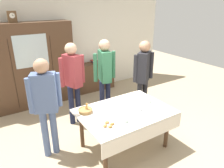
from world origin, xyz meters
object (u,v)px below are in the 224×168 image
Objects in this scene: bookshelf_low at (95,76)px; person_beside_shelf at (46,100)px; tea_cup_far_left at (148,101)px; person_behind_table_left at (73,76)px; person_by_cabinet at (105,71)px; wall_cabinet at (31,66)px; mantel_clock at (12,17)px; spoon_near_left at (129,102)px; spoon_center at (151,108)px; bread_basket at (85,110)px; dining_table at (126,117)px; tea_cup_near_right at (125,121)px; book_stack at (94,61)px; person_near_right_end at (143,72)px; pastry_plate at (108,125)px; tea_cup_center at (139,110)px.

person_beside_shelf is (-1.96, -2.09, 0.62)m from bookshelf_low.
tea_cup_far_left is 1.55m from person_behind_table_left.
person_by_cabinet reaches higher than person_behind_table_left.
mantel_clock is (-0.24, -0.00, 1.13)m from wall_cabinet.
spoon_near_left is at bearing -63.69° from wall_cabinet.
spoon_center is 0.43m from spoon_near_left.
spoon_center is at bearing -59.65° from mantel_clock.
bread_basket is 2.02× the size of spoon_center.
bread_basket is (0.32, -2.24, -0.24)m from wall_cabinet.
wall_cabinet reaches higher than dining_table.
bread_basket is 1.13m from spoon_center.
wall_cabinet is 1.20× the size of person_beside_shelf.
person_behind_table_left is (-0.19, 1.50, 0.30)m from tea_cup_near_right.
person_behind_table_left is (-0.95, 1.19, 0.30)m from tea_cup_far_left.
bread_basket is 0.84m from spoon_near_left.
person_near_right_end is at bearing -85.57° from book_stack.
person_beside_shelf is at bearing 139.52° from tea_cup_near_right.
spoon_center is at bearing -63.60° from wall_cabinet.
book_stack is 1.71× the size of tea_cup_far_left.
person_near_right_end reaches higher than tea_cup_near_right.
person_behind_table_left is (0.07, 1.47, 0.31)m from pastry_plate.
tea_cup_far_left is 0.08× the size of person_beside_shelf.
person_beside_shelf is (-1.69, 0.49, 0.27)m from tea_cup_far_left.
person_near_right_end reaches higher than bookshelf_low.
tea_cup_center is 1.28m from person_by_cabinet.
tea_cup_far_left reaches higher than pastry_plate.
tea_cup_near_right is (-0.75, -0.31, -0.00)m from tea_cup_far_left.
pastry_plate is at bearing -155.75° from dining_table.
bookshelf_low is 0.66× the size of person_near_right_end.
person_behind_table_left reaches higher than tea_cup_near_right.
pastry_plate is (-0.27, 0.04, -0.01)m from tea_cup_near_right.
spoon_center is 1.03m from person_near_right_end.
spoon_center is at bearing -15.72° from dining_table.
dining_table is 11.79× the size of tea_cup_near_right.
mantel_clock is 2.32m from person_beside_shelf.
tea_cup_center is at bearing -65.92° from person_behind_table_left.
book_stack reaches higher than tea_cup_center.
mantel_clock is 3.44m from spoon_center.
person_near_right_end reaches higher than spoon_near_left.
tea_cup_near_right is at bearing -71.83° from mantel_clock.
book_stack reaches higher than tea_cup_near_right.
tea_cup_center is at bearing -29.77° from bread_basket.
bread_basket is (-0.78, 0.45, 0.01)m from tea_cup_center.
book_stack reaches higher than spoon_center.
tea_cup_far_left is at bearing -122.54° from person_near_right_end.
person_beside_shelf is (-1.35, 0.65, 0.27)m from tea_cup_center.
wall_cabinet is at bearing 116.31° from spoon_near_left.
wall_cabinet is at bearing 109.16° from dining_table.
mantel_clock is at bearing 116.55° from tea_cup_center.
person_by_cabinet is (-0.18, 1.27, 0.34)m from spoon_center.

